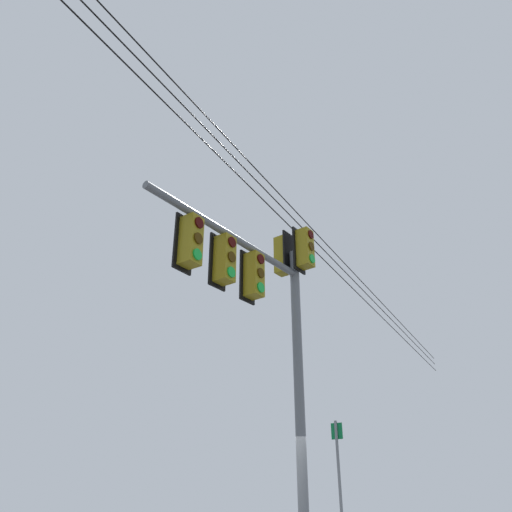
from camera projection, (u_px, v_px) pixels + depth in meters
name	position (u px, v px, depth m)	size (l,w,h in m)	color
signal_mast_assembly	(266.00, 297.00, 9.82)	(2.24, 4.33, 6.96)	slate
route_sign_primary	(339.00, 479.00, 11.65)	(0.28, 0.14, 3.18)	slate
overhead_wire_span	(315.00, 241.00, 12.61)	(7.75, 27.43, 0.75)	black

